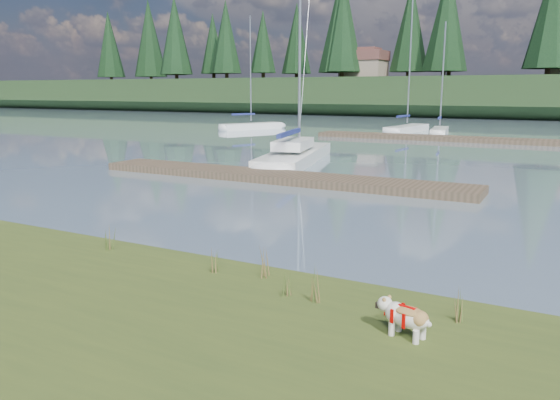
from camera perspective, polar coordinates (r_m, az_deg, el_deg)
The scene contains 22 objects.
ground at distance 40.60m, azimuth 19.05°, elevation 5.80°, with size 200.00×200.00×0.00m, color #8299AC.
ridge at distance 83.19m, azimuth 24.07°, elevation 9.76°, with size 200.00×20.00×5.00m, color black.
bulldog at distance 7.53m, azimuth 13.04°, elevation -11.69°, with size 0.80×0.44×0.47m.
sailboat_main at distance 28.14m, azimuth 1.97°, elevation 5.04°, with size 4.37×10.43×14.59m.
dock_near at distance 21.86m, azimuth -0.62°, elevation 2.47°, with size 16.00×2.00×0.30m, color #4C3D2C.
dock_far at distance 40.32m, azimuth 21.87°, elevation 5.79°, with size 26.00×2.20×0.30m, color #4C3D2C.
sailboat_bg_0 at distance 50.48m, azimuth -2.47°, elevation 7.78°, with size 4.14×6.76×10.05m.
sailboat_bg_1 at distance 48.57m, azimuth 13.41°, elevation 7.34°, with size 2.29×7.67×11.32m.
sailboat_bg_2 at distance 46.10m, azimuth 16.37°, elevation 6.99°, with size 1.94×5.80×8.82m.
weed_0 at distance 9.91m, azimuth -7.01°, elevation -6.15°, with size 0.17×0.14×0.56m.
weed_1 at distance 9.56m, azimuth -1.36°, elevation -6.75°, with size 0.17×0.14×0.55m.
weed_2 at distance 8.50m, azimuth 3.71°, elevation -8.99°, with size 0.17×0.14×0.59m.
weed_3 at distance 11.65m, azimuth -17.40°, elevation -3.83°, with size 0.17×0.14×0.60m.
weed_4 at distance 8.73m, azimuth 0.86°, elevation -8.98°, with size 0.17×0.14×0.41m.
weed_5 at distance 8.17m, azimuth 18.50°, elevation -10.53°, with size 0.17×0.14×0.57m.
mud_lip at distance 11.06m, azimuth -8.91°, elevation -7.11°, with size 60.00×0.50×0.14m, color #33281C.
conifer_0 at distance 98.84m, azimuth -10.90°, elevation 16.54°, with size 5.72×5.72×14.15m.
conifer_1 at distance 93.60m, azimuth -1.78°, elevation 16.19°, with size 4.40×4.40×11.30m.
conifer_2 at distance 84.61m, azimuth 6.44°, elevation 18.17°, with size 6.60×6.60×16.05m.
conifer_3 at distance 83.96m, azimuth 17.45°, elevation 16.55°, with size 4.84×4.84×12.25m.
conifer_4 at distance 76.61m, azimuth 26.65°, elevation 17.45°, with size 6.16×6.16×15.10m.
house_0 at distance 84.91m, azimuth 8.80°, elevation 13.87°, with size 6.30×5.30×4.65m.
Camera 1 is at (6.38, -9.94, 3.57)m, focal length 35.00 mm.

